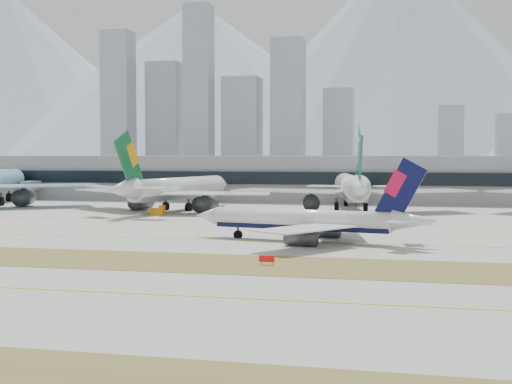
% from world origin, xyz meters
% --- Properties ---
extents(ground, '(3000.00, 3000.00, 0.00)m').
position_xyz_m(ground, '(0.00, 0.00, 0.00)').
color(ground, '#9B9891').
rests_on(ground, ground).
extents(apron_markings, '(360.00, 122.22, 0.06)m').
position_xyz_m(apron_markings, '(0.00, -53.95, 0.02)').
color(apron_markings, brown).
rests_on(apron_markings, ground).
extents(taxiing_airliner, '(44.70, 38.38, 15.10)m').
position_xyz_m(taxiing_airliner, '(20.40, -4.10, 3.64)').
color(taxiing_airliner, white).
rests_on(taxiing_airliner, ground).
extents(widebody_eva, '(59.30, 59.00, 21.66)m').
position_xyz_m(widebody_eva, '(-25.75, 56.28, 5.76)').
color(widebody_eva, white).
rests_on(widebody_eva, ground).
extents(widebody_cathay, '(64.06, 63.42, 23.16)m').
position_xyz_m(widebody_cathay, '(21.41, 65.93, 6.16)').
color(widebody_cathay, white).
rests_on(widebody_cathay, ground).
extents(terminal, '(280.00, 43.10, 15.00)m').
position_xyz_m(terminal, '(0.00, 114.84, 7.50)').
color(terminal, gray).
rests_on(terminal, ground).
extents(hold_sign_right, '(2.20, 0.15, 1.35)m').
position_xyz_m(hold_sign_right, '(18.47, -32.00, 0.88)').
color(hold_sign_right, red).
rests_on(hold_sign_right, ground).
extents(gse_b, '(3.55, 2.00, 2.60)m').
position_xyz_m(gse_b, '(-25.22, 41.89, 1.05)').
color(gse_b, orange).
rests_on(gse_b, ground).
extents(city_skyline, '(342.00, 49.80, 140.00)m').
position_xyz_m(city_skyline, '(-106.76, 453.42, 49.80)').
color(city_skyline, '#8B909E').
rests_on(city_skyline, ground).
extents(mountain_ridge, '(2830.00, 1120.00, 470.00)m').
position_xyz_m(mountain_ridge, '(33.00, 1404.14, 181.85)').
color(mountain_ridge, '#9EA8B7').
rests_on(mountain_ridge, ground).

